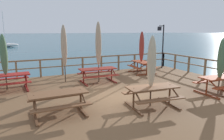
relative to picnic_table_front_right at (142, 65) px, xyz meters
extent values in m
plane|color=#2D5B6B|center=(-3.59, -3.79, -1.38)|extent=(600.00, 600.00, 0.00)
cube|color=brown|center=(-3.59, -3.79, -0.97)|extent=(13.52, 10.96, 0.83)
cube|color=brown|center=(-3.59, 1.55, 0.50)|extent=(13.22, 0.09, 0.08)
cube|color=brown|center=(-3.59, 1.55, 0.03)|extent=(13.22, 0.07, 0.06)
cube|color=brown|center=(-7.56, 1.55, -0.03)|extent=(0.10, 0.10, 1.05)
cube|color=brown|center=(-6.23, 1.55, -0.03)|extent=(0.10, 0.10, 1.05)
cube|color=brown|center=(-4.91, 1.55, -0.03)|extent=(0.10, 0.10, 1.05)
cube|color=brown|center=(-3.59, 1.55, -0.03)|extent=(0.10, 0.10, 1.05)
cube|color=brown|center=(-2.27, 1.55, -0.03)|extent=(0.10, 0.10, 1.05)
cube|color=brown|center=(-0.95, 1.55, -0.03)|extent=(0.10, 0.10, 1.05)
cube|color=brown|center=(0.37, 1.55, -0.03)|extent=(0.10, 0.10, 1.05)
cube|color=brown|center=(1.70, 1.55, -0.03)|extent=(0.10, 0.10, 1.05)
cube|color=brown|center=(3.02, 1.55, -0.03)|extent=(0.10, 0.10, 1.05)
cube|color=brown|center=(3.02, -2.45, -0.03)|extent=(0.10, 0.10, 1.05)
cube|color=brown|center=(3.02, -1.12, -0.03)|extent=(0.10, 0.10, 1.05)
cube|color=brown|center=(3.02, 0.21, -0.03)|extent=(0.10, 0.10, 1.05)
cube|color=brown|center=(3.02, 1.55, -0.03)|extent=(0.10, 0.10, 1.05)
cube|color=#993819|center=(0.00, 0.00, 0.19)|extent=(0.92, 1.74, 0.05)
cube|color=#993819|center=(0.56, -0.05, -0.11)|extent=(0.44, 1.70, 0.04)
cube|color=#993819|center=(-0.56, 0.05, -0.11)|extent=(0.44, 1.70, 0.04)
cube|color=maroon|center=(-0.06, -0.66, -0.52)|extent=(1.40, 0.21, 0.06)
cylinder|color=maroon|center=(-0.06, -0.66, -0.18)|extent=(0.07, 0.07, 0.74)
cylinder|color=maroon|center=(0.22, -0.68, 0.04)|extent=(0.63, 0.12, 0.37)
cylinder|color=maroon|center=(-0.34, -0.63, 0.04)|extent=(0.63, 0.12, 0.37)
cube|color=maroon|center=(0.06, 0.66, -0.52)|extent=(1.40, 0.21, 0.06)
cylinder|color=maroon|center=(0.06, 0.66, -0.18)|extent=(0.07, 0.07, 0.74)
cylinder|color=maroon|center=(0.34, 0.63, 0.04)|extent=(0.63, 0.12, 0.37)
cylinder|color=maroon|center=(-0.22, 0.68, 0.04)|extent=(0.63, 0.12, 0.37)
cube|color=#993819|center=(0.52, -5.31, 0.19)|extent=(1.68, 0.83, 0.05)
cube|color=#993819|center=(0.54, -4.75, -0.11)|extent=(1.65, 0.35, 0.04)
cube|color=maroon|center=(-0.12, -5.28, -0.52)|extent=(0.14, 1.40, 0.06)
cylinder|color=maroon|center=(-0.12, -5.28, -0.18)|extent=(0.07, 0.07, 0.74)
cylinder|color=maroon|center=(-0.14, -5.56, 0.04)|extent=(0.08, 0.63, 0.37)
cylinder|color=maroon|center=(-0.11, -5.00, 0.04)|extent=(0.08, 0.63, 0.37)
cylinder|color=maroon|center=(1.17, -5.06, 0.04)|extent=(0.08, 0.63, 0.37)
cube|color=maroon|center=(-7.99, -0.79, 0.19)|extent=(2.03, 0.85, 0.05)
cube|color=maroon|center=(-7.97, -1.35, -0.11)|extent=(2.01, 0.37, 0.04)
cube|color=maroon|center=(-8.02, -0.23, -0.11)|extent=(2.01, 0.37, 0.04)
cube|color=maroon|center=(-7.17, -0.75, -0.52)|extent=(0.14, 1.40, 0.06)
cylinder|color=maroon|center=(-7.17, -0.75, -0.18)|extent=(0.07, 0.07, 0.74)
cylinder|color=maroon|center=(-7.16, -1.03, 0.04)|extent=(0.09, 0.63, 0.37)
cylinder|color=maroon|center=(-7.19, -0.47, 0.04)|extent=(0.09, 0.63, 0.37)
cube|color=brown|center=(-3.11, -5.41, 0.19)|extent=(1.94, 0.93, 0.05)
cube|color=brown|center=(-3.16, -5.97, -0.11)|extent=(1.89, 0.46, 0.04)
cube|color=brown|center=(-3.05, -4.85, -0.11)|extent=(1.89, 0.46, 0.04)
cube|color=brown|center=(-3.86, -5.34, -0.52)|extent=(0.21, 1.40, 0.06)
cylinder|color=brown|center=(-3.86, -5.34, -0.18)|extent=(0.07, 0.07, 0.74)
cylinder|color=brown|center=(-3.89, -5.62, 0.04)|extent=(0.12, 0.63, 0.37)
cylinder|color=brown|center=(-3.84, -5.06, 0.04)|extent=(0.12, 0.63, 0.37)
cube|color=brown|center=(-2.35, -5.48, -0.52)|extent=(0.21, 1.40, 0.06)
cylinder|color=brown|center=(-2.35, -5.48, -0.18)|extent=(0.07, 0.07, 0.74)
cylinder|color=brown|center=(-2.38, -5.76, 0.04)|extent=(0.12, 0.63, 0.37)
cylinder|color=brown|center=(-2.33, -5.20, 0.04)|extent=(0.12, 0.63, 0.37)
cube|color=maroon|center=(-3.55, -1.07, 0.19)|extent=(2.00, 0.82, 0.05)
cube|color=maroon|center=(-3.57, -1.63, -0.11)|extent=(1.99, 0.34, 0.04)
cube|color=maroon|center=(-3.53, -0.51, -0.11)|extent=(1.99, 0.34, 0.04)
cube|color=maroon|center=(-4.36, -1.04, -0.52)|extent=(0.12, 1.40, 0.06)
cylinder|color=maroon|center=(-4.36, -1.04, -0.18)|extent=(0.07, 0.07, 0.74)
cylinder|color=maroon|center=(-4.37, -1.32, 0.04)|extent=(0.08, 0.63, 0.37)
cylinder|color=maroon|center=(-4.35, -0.76, 0.04)|extent=(0.08, 0.63, 0.37)
cube|color=maroon|center=(-2.74, -1.09, -0.52)|extent=(0.12, 1.40, 0.06)
cylinder|color=maroon|center=(-2.74, -1.09, -0.18)|extent=(0.07, 0.07, 0.74)
cylinder|color=maroon|center=(-2.75, -1.37, 0.04)|extent=(0.08, 0.63, 0.37)
cylinder|color=maroon|center=(-2.73, -0.81, 0.04)|extent=(0.08, 0.63, 0.37)
cube|color=brown|center=(-6.37, -4.68, 0.19)|extent=(1.90, 0.78, 0.05)
cube|color=brown|center=(-6.37, -5.24, -0.11)|extent=(1.89, 0.30, 0.04)
cube|color=brown|center=(-6.38, -4.12, -0.11)|extent=(1.89, 0.30, 0.04)
cube|color=brown|center=(-7.14, -4.69, -0.52)|extent=(0.10, 1.40, 0.06)
cylinder|color=brown|center=(-7.14, -4.69, -0.18)|extent=(0.07, 0.07, 0.74)
cylinder|color=brown|center=(-7.13, -4.97, 0.04)|extent=(0.06, 0.63, 0.37)
cylinder|color=brown|center=(-7.14, -4.41, 0.04)|extent=(0.06, 0.63, 0.37)
cube|color=brown|center=(-5.61, -4.67, -0.52)|extent=(0.10, 1.40, 0.06)
cylinder|color=brown|center=(-5.61, -4.67, -0.18)|extent=(0.07, 0.07, 0.74)
cylinder|color=brown|center=(-5.60, -4.95, 0.04)|extent=(0.06, 0.63, 0.37)
cylinder|color=brown|center=(-5.61, -4.39, 0.04)|extent=(0.06, 0.63, 0.37)
cylinder|color=#4C3828|center=(-0.05, 0.02, 0.74)|extent=(0.06, 0.06, 2.59)
ellipsoid|color=#A33328|center=(-0.05, 0.02, 1.20)|extent=(0.32, 0.32, 1.97)
cylinder|color=maroon|center=(-0.05, 0.02, 1.05)|extent=(0.21, 0.21, 0.05)
cone|color=#4C3828|center=(-0.05, 0.02, 2.11)|extent=(0.10, 0.10, 0.14)
cylinder|color=#4C3828|center=(0.49, -5.39, 0.62)|extent=(0.06, 0.06, 2.34)
ellipsoid|color=#4C704C|center=(0.49, -5.39, 1.04)|extent=(0.32, 0.32, 1.78)
cylinder|color=#2D432D|center=(0.49, -5.39, 0.90)|extent=(0.21, 0.21, 0.05)
cone|color=#4C3828|center=(0.49, -5.39, 1.86)|extent=(0.10, 0.10, 0.14)
cylinder|color=#4C3828|center=(-8.02, -0.71, 0.70)|extent=(0.06, 0.06, 2.49)
ellipsoid|color=#4C704C|center=(-8.02, -0.71, 1.14)|extent=(0.32, 0.32, 1.90)
cylinder|color=#2D432D|center=(-8.02, -0.71, 1.00)|extent=(0.21, 0.21, 0.05)
cone|color=#4C3828|center=(-8.02, -0.71, 2.01)|extent=(0.10, 0.10, 0.14)
cylinder|color=#4C3828|center=(-3.13, -5.33, 0.69)|extent=(0.06, 0.06, 2.47)
ellipsoid|color=#CCB793|center=(-3.13, -5.33, 1.12)|extent=(0.32, 0.32, 1.88)
cylinder|color=#7A6E58|center=(-3.13, -5.33, 0.98)|extent=(0.21, 0.21, 0.05)
cone|color=#4C3828|center=(-3.13, -5.33, 1.99)|extent=(0.10, 0.10, 0.14)
cylinder|color=#4C3828|center=(-3.47, -1.01, 0.99)|extent=(0.06, 0.06, 3.08)
ellipsoid|color=tan|center=(-3.47, -1.01, 1.53)|extent=(0.32, 0.32, 2.34)
cylinder|color=#71614F|center=(-3.47, -1.01, 1.36)|extent=(0.21, 0.21, 0.05)
cone|color=#4C3828|center=(-3.47, -1.01, 2.60)|extent=(0.10, 0.10, 0.14)
cylinder|color=#4C3828|center=(-5.17, -0.34, 0.91)|extent=(0.06, 0.06, 2.93)
ellipsoid|color=tan|center=(-5.17, -0.34, 1.43)|extent=(0.32, 0.32, 2.22)
cylinder|color=#71614F|center=(-5.17, -0.34, 1.26)|extent=(0.21, 0.21, 0.05)
cone|color=#4C3828|center=(-5.17, -0.34, 2.45)|extent=(0.10, 0.10, 0.14)
cylinder|color=black|center=(2.47, 1.00, 1.05)|extent=(0.09, 0.09, 3.20)
cylinder|color=black|center=(2.21, 0.91, 2.57)|extent=(0.54, 0.24, 0.06)
cube|color=black|center=(1.95, 0.81, 2.37)|extent=(0.20, 0.20, 0.28)
sphere|color=#F4E08C|center=(1.95, 0.81, 2.37)|extent=(0.14, 0.14, 0.14)
ellipsoid|color=white|center=(-9.58, 40.52, -0.93)|extent=(6.15, 2.32, 0.90)
cube|color=silver|center=(-9.88, 40.49, -0.44)|extent=(1.91, 1.28, 0.36)
cylinder|color=silver|center=(-9.28, 40.55, 2.84)|extent=(0.10, 0.10, 7.00)
camera|label=1|loc=(-7.57, -11.41, 2.22)|focal=33.29mm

